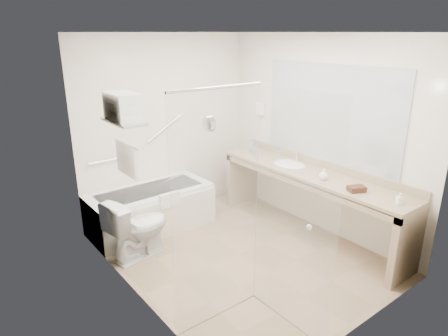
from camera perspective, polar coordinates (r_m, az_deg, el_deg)
floor at (r=4.86m, az=2.22°, el=-12.15°), size 3.20×3.20×0.00m
ceiling at (r=4.16m, az=2.68°, el=18.80°), size 2.60×3.20×0.10m
wall_back at (r=5.62m, az=-8.21°, el=5.81°), size 2.60×0.10×2.50m
wall_front at (r=3.37m, az=20.34°, el=-4.25°), size 2.60×0.10×2.50m
wall_left at (r=3.69m, az=-13.20°, el=-1.54°), size 0.10×3.20×2.50m
wall_right at (r=5.26m, az=13.35°, el=4.57°), size 0.10×3.20×2.50m
bathtub at (r=5.41m, az=-10.40°, el=-5.78°), size 1.60×0.73×0.59m
grab_bar_short at (r=5.28m, az=-16.78°, el=0.93°), size 0.40×0.03×0.03m
grab_bar_long at (r=5.57m, az=-8.45°, el=5.66°), size 0.53×0.03×0.33m
shower_enclosure at (r=3.38m, az=4.36°, el=-6.41°), size 0.96×0.91×2.11m
towel_shelf at (r=3.91m, az=-14.23°, el=7.24°), size 0.24×0.55×0.81m
vanity_counter at (r=5.15m, az=12.18°, el=-2.80°), size 0.55×2.70×0.95m
sink at (r=5.35m, az=9.28°, el=0.29°), size 0.40×0.52×0.14m
faucet at (r=5.42m, az=10.39°, el=1.69°), size 0.03×0.03×0.14m
mirror at (r=5.10m, az=14.84°, el=7.47°), size 0.02×2.00×1.20m
hairdryer_unit at (r=5.88m, az=5.19°, el=8.48°), size 0.08×0.10×0.18m
toilet at (r=4.76m, az=-12.21°, el=-8.34°), size 0.80×0.53×0.73m
amenity_basket at (r=4.59m, az=18.41°, el=-2.83°), size 0.22×0.19×0.06m
soap_bottle_a at (r=4.42m, az=23.72°, el=-4.38°), size 0.10×0.13×0.06m
soap_bottle_b at (r=4.84m, az=14.03°, el=-1.03°), size 0.15×0.17×0.11m
water_bottle_left at (r=5.68m, az=3.92°, el=2.94°), size 0.07×0.07×0.22m
water_bottle_mid at (r=5.33m, az=7.69°, el=1.77°), size 0.07×0.07×0.22m
water_bottle_right at (r=5.64m, az=4.53°, el=2.62°), size 0.05×0.05×0.17m
drinking_glass_near at (r=5.81m, az=3.87°, el=2.81°), size 0.09×0.09×0.10m
drinking_glass_far at (r=5.49m, az=4.60°, el=1.84°), size 0.10×0.10×0.10m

